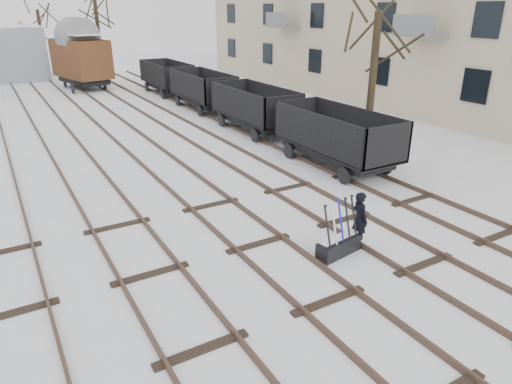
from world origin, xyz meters
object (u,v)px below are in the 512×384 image
at_px(worker, 360,220).
at_px(freight_wagon_a, 335,145).
at_px(ground_frame, 339,245).
at_px(box_van_wagon, 81,57).

height_order(worker, freight_wagon_a, freight_wagon_a).
xyz_separation_m(ground_frame, box_van_wagon, (-0.39, 30.11, 2.10)).
bearing_deg(box_van_wagon, freight_wagon_a, -92.41).
bearing_deg(box_van_wagon, worker, -101.47).
bearing_deg(box_van_wagon, ground_frame, -102.90).
distance_m(worker, freight_wagon_a, 6.65).
relative_size(worker, freight_wagon_a, 0.28).
bearing_deg(ground_frame, box_van_wagon, 81.48).
distance_m(ground_frame, freight_wagon_a, 7.20).
distance_m(ground_frame, worker, 0.90).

